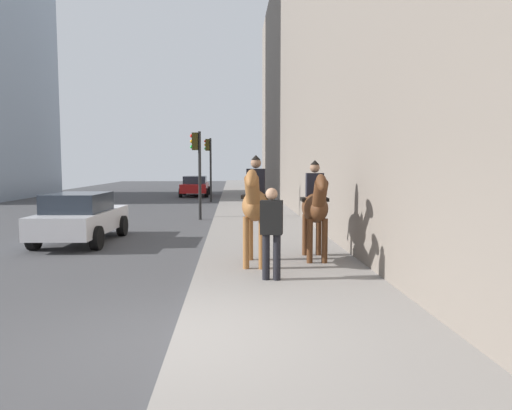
# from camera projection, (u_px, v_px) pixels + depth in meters

# --- Properties ---
(sidewalk_slab) EXTENTS (120.00, 3.56, 0.12)m
(sidewalk_slab) POSITION_uv_depth(u_px,v_px,m) (314.00, 336.00, 5.99)
(sidewalk_slab) COLOR gray
(sidewalk_slab) RESTS_ON ground
(mounted_horse_near) EXTENTS (2.15, 0.75, 2.33)m
(mounted_horse_near) POSITION_uv_depth(u_px,v_px,m) (255.00, 204.00, 9.87)
(mounted_horse_near) COLOR brown
(mounted_horse_near) RESTS_ON sidewalk_slab
(mounted_horse_far) EXTENTS (2.15, 0.62, 2.22)m
(mounted_horse_far) POSITION_uv_depth(u_px,v_px,m) (315.00, 206.00, 10.44)
(mounted_horse_far) COLOR #4C2B16
(mounted_horse_far) RESTS_ON sidewalk_slab
(pedestrian_greeting) EXTENTS (0.33, 0.44, 1.70)m
(pedestrian_greeting) POSITION_uv_depth(u_px,v_px,m) (271.00, 227.00, 8.61)
(pedestrian_greeting) COLOR black
(pedestrian_greeting) RESTS_ON sidewalk_slab
(car_near_lane) EXTENTS (4.07, 1.98, 1.44)m
(car_near_lane) POSITION_uv_depth(u_px,v_px,m) (81.00, 217.00, 13.51)
(car_near_lane) COLOR silver
(car_near_lane) RESTS_ON ground
(car_mid_lane) EXTENTS (4.54, 2.03, 1.44)m
(car_mid_lane) POSITION_uv_depth(u_px,v_px,m) (195.00, 186.00, 33.90)
(car_mid_lane) COLOR maroon
(car_mid_lane) RESTS_ON ground
(traffic_light_near_curb) EXTENTS (0.20, 0.44, 3.58)m
(traffic_light_near_curb) POSITION_uv_depth(u_px,v_px,m) (197.00, 161.00, 19.03)
(traffic_light_near_curb) COLOR black
(traffic_light_near_curb) RESTS_ON ground
(traffic_light_far_curb) EXTENTS (0.20, 0.44, 3.84)m
(traffic_light_far_curb) POSITION_uv_depth(u_px,v_px,m) (209.00, 159.00, 28.38)
(traffic_light_far_curb) COLOR black
(traffic_light_far_curb) RESTS_ON ground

